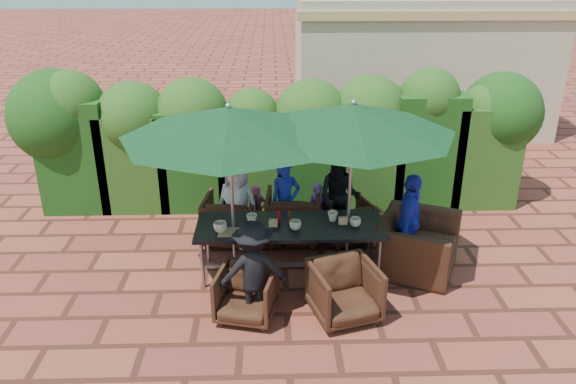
{
  "coord_description": "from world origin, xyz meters",
  "views": [
    {
      "loc": [
        -0.16,
        -6.93,
        4.16
      ],
      "look_at": [
        0.06,
        0.4,
        1.01
      ],
      "focal_mm": 35.0,
      "sensor_mm": 36.0,
      "label": 1
    }
  ],
  "objects_px": {
    "chair_far_mid": "(293,214)",
    "chair_near_left": "(246,292)",
    "umbrella_right": "(353,119)",
    "chair_near_right": "(345,289)",
    "umbrella_left": "(229,122)",
    "chair_far_left": "(231,217)",
    "chair_far_right": "(348,219)",
    "chair_end_right": "(418,236)",
    "dining_table": "(290,229)"
  },
  "relations": [
    {
      "from": "chair_far_mid",
      "to": "chair_near_left",
      "type": "height_order",
      "value": "chair_far_mid"
    },
    {
      "from": "umbrella_right",
      "to": "chair_far_right",
      "type": "distance_m",
      "value": 2.08
    },
    {
      "from": "chair_far_left",
      "to": "chair_end_right",
      "type": "xyz_separation_m",
      "value": [
        2.66,
        -0.92,
        0.1
      ]
    },
    {
      "from": "dining_table",
      "to": "chair_far_mid",
      "type": "relative_size",
      "value": 3.02
    },
    {
      "from": "dining_table",
      "to": "chair_end_right",
      "type": "xyz_separation_m",
      "value": [
        1.78,
        0.06,
        -0.16
      ]
    },
    {
      "from": "chair_near_left",
      "to": "chair_end_right",
      "type": "xyz_separation_m",
      "value": [
        2.35,
        1.07,
        0.16
      ]
    },
    {
      "from": "dining_table",
      "to": "chair_far_mid",
      "type": "height_order",
      "value": "chair_far_mid"
    },
    {
      "from": "chair_far_left",
      "to": "umbrella_right",
      "type": "bearing_deg",
      "value": 158.05
    },
    {
      "from": "umbrella_left",
      "to": "chair_near_right",
      "type": "height_order",
      "value": "umbrella_left"
    },
    {
      "from": "chair_far_mid",
      "to": "chair_end_right",
      "type": "bearing_deg",
      "value": 154.27
    },
    {
      "from": "umbrella_left",
      "to": "umbrella_right",
      "type": "bearing_deg",
      "value": 4.44
    },
    {
      "from": "umbrella_right",
      "to": "chair_far_mid",
      "type": "bearing_deg",
      "value": 126.25
    },
    {
      "from": "chair_far_mid",
      "to": "chair_near_right",
      "type": "distance_m",
      "value": 2.15
    },
    {
      "from": "chair_far_mid",
      "to": "chair_end_right",
      "type": "height_order",
      "value": "chair_end_right"
    },
    {
      "from": "umbrella_left",
      "to": "chair_near_right",
      "type": "bearing_deg",
      "value": -34.9
    },
    {
      "from": "umbrella_left",
      "to": "chair_far_left",
      "type": "height_order",
      "value": "umbrella_left"
    },
    {
      "from": "chair_near_left",
      "to": "chair_near_right",
      "type": "xyz_separation_m",
      "value": [
        1.2,
        -0.03,
        0.04
      ]
    },
    {
      "from": "chair_near_right",
      "to": "chair_far_right",
      "type": "bearing_deg",
      "value": 65.03
    },
    {
      "from": "chair_end_right",
      "to": "chair_near_right",
      "type": "bearing_deg",
      "value": 158.25
    },
    {
      "from": "chair_near_left",
      "to": "dining_table",
      "type": "bearing_deg",
      "value": 74.05
    },
    {
      "from": "chair_far_right",
      "to": "chair_near_right",
      "type": "bearing_deg",
      "value": 63.14
    },
    {
      "from": "dining_table",
      "to": "umbrella_left",
      "type": "xyz_separation_m",
      "value": [
        -0.76,
        -0.07,
        1.54
      ]
    },
    {
      "from": "dining_table",
      "to": "chair_end_right",
      "type": "distance_m",
      "value": 1.79
    },
    {
      "from": "dining_table",
      "to": "chair_far_mid",
      "type": "xyz_separation_m",
      "value": [
        0.08,
        1.03,
        -0.26
      ]
    },
    {
      "from": "chair_far_left",
      "to": "chair_near_left",
      "type": "height_order",
      "value": "chair_far_left"
    },
    {
      "from": "chair_far_mid",
      "to": "chair_near_left",
      "type": "bearing_deg",
      "value": 76.57
    },
    {
      "from": "umbrella_left",
      "to": "chair_near_left",
      "type": "height_order",
      "value": "umbrella_left"
    },
    {
      "from": "dining_table",
      "to": "chair_far_right",
      "type": "relative_size",
      "value": 3.63
    },
    {
      "from": "umbrella_right",
      "to": "chair_near_right",
      "type": "bearing_deg",
      "value": -98.71
    },
    {
      "from": "chair_end_right",
      "to": "chair_far_right",
      "type": "bearing_deg",
      "value": 68.01
    },
    {
      "from": "chair_near_right",
      "to": "chair_near_left",
      "type": "bearing_deg",
      "value": 162.02
    },
    {
      "from": "chair_near_left",
      "to": "umbrella_right",
      "type": "bearing_deg",
      "value": 51.07
    },
    {
      "from": "chair_near_left",
      "to": "chair_end_right",
      "type": "bearing_deg",
      "value": 37.72
    },
    {
      "from": "umbrella_right",
      "to": "chair_far_right",
      "type": "height_order",
      "value": "umbrella_right"
    },
    {
      "from": "chair_far_mid",
      "to": "chair_near_left",
      "type": "xyz_separation_m",
      "value": [
        -0.64,
        -2.05,
        -0.07
      ]
    },
    {
      "from": "chair_far_right",
      "to": "chair_end_right",
      "type": "distance_m",
      "value": 1.25
    },
    {
      "from": "umbrella_right",
      "to": "chair_far_right",
      "type": "xyz_separation_m",
      "value": [
        0.13,
        0.91,
        -1.86
      ]
    },
    {
      "from": "umbrella_right",
      "to": "chair_far_right",
      "type": "bearing_deg",
      "value": 81.9
    },
    {
      "from": "chair_near_right",
      "to": "chair_end_right",
      "type": "height_order",
      "value": "chair_end_right"
    },
    {
      "from": "umbrella_left",
      "to": "chair_far_right",
      "type": "distance_m",
      "value": 2.72
    },
    {
      "from": "dining_table",
      "to": "chair_near_left",
      "type": "relative_size",
      "value": 3.6
    },
    {
      "from": "umbrella_left",
      "to": "chair_far_right",
      "type": "relative_size",
      "value": 3.94
    },
    {
      "from": "dining_table",
      "to": "chair_far_left",
      "type": "relative_size",
      "value": 3.09
    },
    {
      "from": "chair_far_right",
      "to": "dining_table",
      "type": "bearing_deg",
      "value": 27.37
    },
    {
      "from": "umbrella_right",
      "to": "dining_table",
      "type": "bearing_deg",
      "value": -176.59
    },
    {
      "from": "chair_far_left",
      "to": "chair_far_mid",
      "type": "relative_size",
      "value": 0.98
    },
    {
      "from": "umbrella_right",
      "to": "chair_end_right",
      "type": "relative_size",
      "value": 2.28
    },
    {
      "from": "umbrella_right",
      "to": "chair_near_left",
      "type": "xyz_separation_m",
      "value": [
        -1.36,
        -1.06,
        -1.86
      ]
    },
    {
      "from": "umbrella_right",
      "to": "chair_near_right",
      "type": "xyz_separation_m",
      "value": [
        -0.17,
        -1.09,
        -1.82
      ]
    },
    {
      "from": "chair_far_right",
      "to": "chair_near_left",
      "type": "xyz_separation_m",
      "value": [
        -1.49,
        -1.97,
        0.0
      ]
    }
  ]
}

